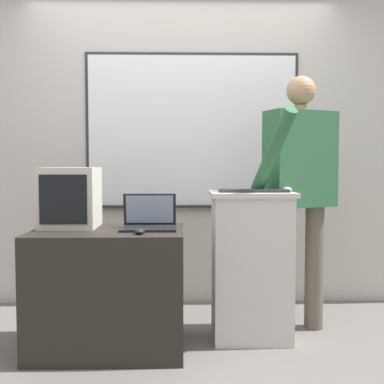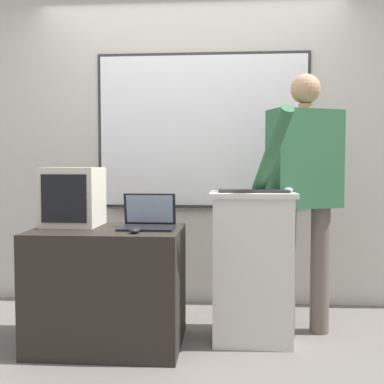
# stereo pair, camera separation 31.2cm
# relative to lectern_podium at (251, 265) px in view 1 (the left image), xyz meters

# --- Properties ---
(ground_plane) EXTENTS (30.00, 30.00, 0.00)m
(ground_plane) POSITION_rel_lectern_podium_xyz_m (-0.47, -0.42, -0.49)
(ground_plane) COLOR slate
(back_wall) EXTENTS (6.40, 0.17, 2.64)m
(back_wall) POSITION_rel_lectern_podium_xyz_m (-0.46, 0.91, 0.83)
(back_wall) COLOR beige
(back_wall) RESTS_ON ground_plane
(lectern_podium) EXTENTS (0.55, 0.42, 0.98)m
(lectern_podium) POSITION_rel_lectern_podium_xyz_m (0.00, 0.00, 0.00)
(lectern_podium) COLOR beige
(lectern_podium) RESTS_ON ground_plane
(side_desk) EXTENTS (0.94, 0.65, 0.75)m
(side_desk) POSITION_rel_lectern_podium_xyz_m (-0.92, -0.15, -0.12)
(side_desk) COLOR #28231E
(side_desk) RESTS_ON ground_plane
(person_presenter) EXTENTS (0.66, 0.71, 1.77)m
(person_presenter) POSITION_rel_lectern_podium_xyz_m (0.35, 0.13, 0.54)
(person_presenter) COLOR brown
(person_presenter) RESTS_ON ground_plane
(laptop) EXTENTS (0.34, 0.27, 0.22)m
(laptop) POSITION_rel_lectern_podium_xyz_m (-0.67, -0.12, 0.32)
(laptop) COLOR black
(laptop) RESTS_ON side_desk
(wireless_keyboard) EXTENTS (0.45, 0.12, 0.02)m
(wireless_keyboard) POSITION_rel_lectern_podium_xyz_m (0.01, -0.05, 0.50)
(wireless_keyboard) COLOR #2D2D30
(wireless_keyboard) RESTS_ON lectern_podium
(computer_mouse_by_laptop) EXTENTS (0.06, 0.10, 0.03)m
(computer_mouse_by_laptop) POSITION_rel_lectern_podium_xyz_m (-0.71, -0.34, 0.28)
(computer_mouse_by_laptop) COLOR black
(computer_mouse_by_laptop) RESTS_ON side_desk
(computer_mouse_by_keyboard) EXTENTS (0.06, 0.10, 0.03)m
(computer_mouse_by_keyboard) POSITION_rel_lectern_podium_xyz_m (0.22, -0.05, 0.51)
(computer_mouse_by_keyboard) COLOR #BCBCC1
(computer_mouse_by_keyboard) RESTS_ON lectern_podium
(crt_monitor) EXTENTS (0.35, 0.37, 0.39)m
(crt_monitor) POSITION_rel_lectern_podium_xyz_m (-1.19, -0.03, 0.45)
(crt_monitor) COLOR beige
(crt_monitor) RESTS_ON side_desk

